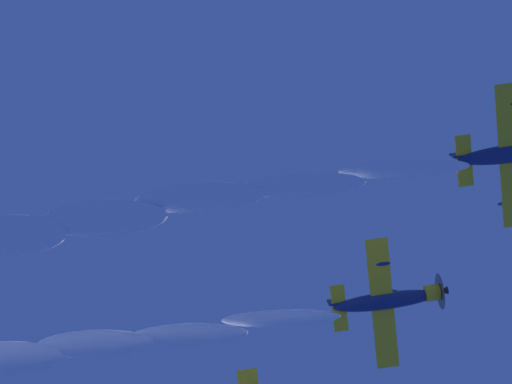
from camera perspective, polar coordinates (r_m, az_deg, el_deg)
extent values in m
cube|color=yellow|center=(70.85, 13.38, 1.88)|extent=(3.40, 9.16, 3.12)
ellipsoid|color=navy|center=(74.18, 13.05, -0.59)|extent=(1.07, 0.56, 0.45)
cube|color=yellow|center=(70.24, 10.99, 1.64)|extent=(1.65, 3.39, 1.22)
cube|color=navy|center=(70.59, 10.80, 1.94)|extent=(1.43, 0.75, 1.34)
ellipsoid|color=navy|center=(75.88, 6.85, -5.75)|extent=(7.53, 3.27, 2.29)
cylinder|color=yellow|center=(76.45, 9.32, -5.29)|extent=(1.41, 1.66, 1.59)
cone|color=black|center=(76.59, 9.85, -5.19)|extent=(0.96, 0.86, 0.79)
cylinder|color=#3F3F47|center=(76.56, 9.73, -5.22)|extent=(1.02, 3.12, 3.24)
cube|color=yellow|center=(75.74, 6.71, -5.90)|extent=(3.38, 9.09, 3.38)
ellipsoid|color=navy|center=(79.55, 6.66, -7.79)|extent=(1.07, 0.57, 0.46)
ellipsoid|color=navy|center=(72.03, 6.77, -3.81)|extent=(1.07, 0.57, 0.46)
cube|color=yellow|center=(75.50, 4.43, -6.16)|extent=(1.65, 3.37, 1.31)
cube|color=navy|center=(75.81, 4.29, -5.83)|extent=(1.44, 0.78, 1.34)
ellipsoid|color=#1E232D|center=(76.18, 7.01, -5.43)|extent=(1.90, 1.34, 1.12)
ellipsoid|color=white|center=(69.51, 7.81, 1.22)|extent=(8.56, 2.96, 2.04)
ellipsoid|color=white|center=(68.64, 2.36, 0.36)|extent=(8.68, 3.34, 2.42)
ellipsoid|color=white|center=(68.52, -3.06, -0.30)|extent=(8.80, 3.72, 2.80)
ellipsoid|color=white|center=(68.85, -8.12, -1.39)|extent=(8.91, 4.10, 3.18)
ellipsoid|color=white|center=(70.01, -13.25, -2.29)|extent=(9.03, 4.48, 3.56)
ellipsoid|color=white|center=(75.33, 1.31, -6.72)|extent=(8.56, 2.96, 2.04)
ellipsoid|color=white|center=(75.56, -3.60, -7.56)|extent=(8.68, 3.34, 2.42)
ellipsoid|color=white|center=(75.99, -8.57, -7.98)|extent=(8.80, 3.72, 2.80)
ellipsoid|color=white|center=(76.85, -13.19, -8.59)|extent=(8.91, 4.10, 3.18)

